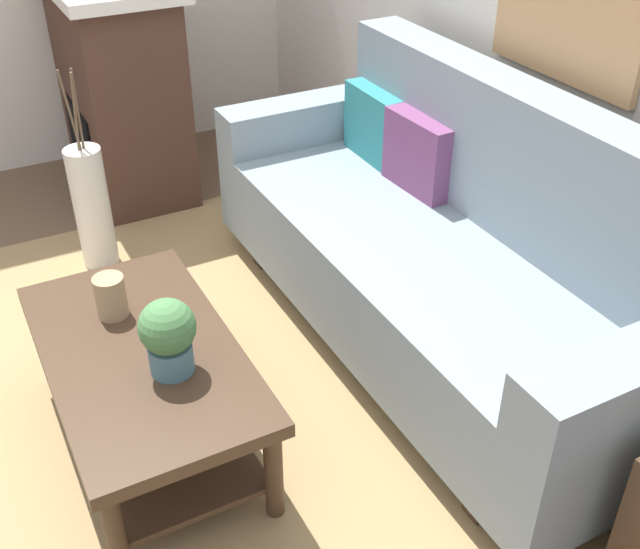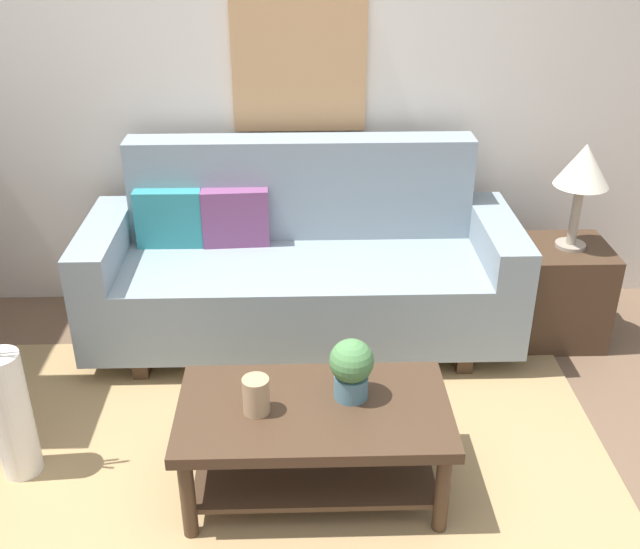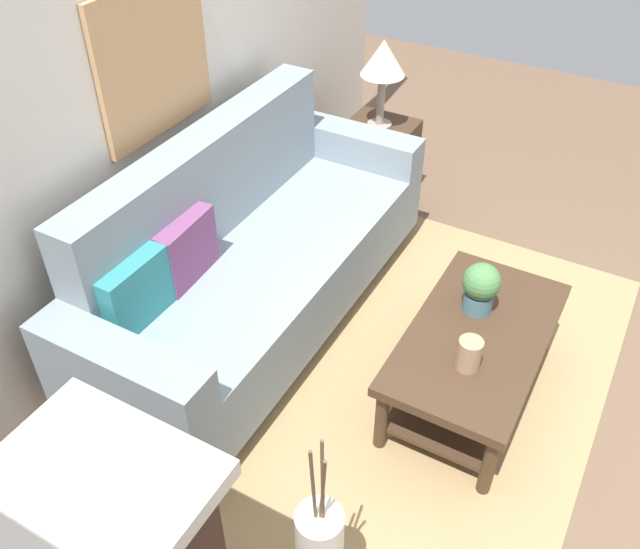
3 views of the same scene
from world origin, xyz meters
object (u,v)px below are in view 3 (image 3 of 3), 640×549
(throw_pillow_teal, at_px, (135,292))
(potted_plant_tabletop, at_px, (481,287))
(tabletop_vase, at_px, (469,354))
(throw_pillow_plum, at_px, (185,249))
(side_table, at_px, (377,163))
(coffee_table, at_px, (475,350))
(table_lamp, at_px, (383,62))
(framed_painting, at_px, (154,60))
(couch, at_px, (252,258))

(throw_pillow_teal, distance_m, potted_plant_tabletop, 1.58)
(throw_pillow_teal, bearing_deg, tabletop_vase, -69.04)
(throw_pillow_plum, distance_m, side_table, 1.85)
(coffee_table, distance_m, potted_plant_tabletop, 0.30)
(coffee_table, height_order, side_table, side_table)
(potted_plant_tabletop, xyz_separation_m, table_lamp, (1.25, 1.11, 0.42))
(throw_pillow_teal, relative_size, throw_pillow_plum, 1.00)
(coffee_table, relative_size, framed_painting, 1.51)
(coffee_table, bearing_deg, framed_painting, 91.28)
(throw_pillow_teal, xyz_separation_m, throw_pillow_plum, (0.36, 0.00, 0.00))
(couch, distance_m, coffee_table, 1.23)
(side_table, bearing_deg, tabletop_vase, -143.65)
(framed_painting, bearing_deg, throw_pillow_plum, -136.38)
(throw_pillow_teal, xyz_separation_m, framed_painting, (0.72, 0.34, 0.73))
(throw_pillow_teal, bearing_deg, coffee_table, -60.84)
(couch, xyz_separation_m, throw_pillow_teal, (-0.72, 0.13, 0.25))
(couch, relative_size, side_table, 4.08)
(framed_painting, bearing_deg, side_table, -19.68)
(framed_painting, bearing_deg, coffee_table, -88.72)
(side_table, bearing_deg, coffee_table, -140.05)
(side_table, bearing_deg, table_lamp, 0.00)
(table_lamp, distance_m, framed_painting, 1.59)
(potted_plant_tabletop, distance_m, table_lamp, 1.73)
(couch, distance_m, throw_pillow_teal, 0.77)
(couch, height_order, tabletop_vase, couch)
(coffee_table, xyz_separation_m, framed_painting, (-0.04, 1.69, 1.10))
(potted_plant_tabletop, bearing_deg, couch, 99.27)
(tabletop_vase, bearing_deg, potted_plant_tabletop, 12.97)
(throw_pillow_plum, height_order, table_lamp, table_lamp)
(couch, height_order, framed_painting, framed_painting)
(side_table, bearing_deg, potted_plant_tabletop, -138.37)
(couch, bearing_deg, tabletop_vase, -98.61)
(tabletop_vase, relative_size, table_lamp, 0.27)
(couch, relative_size, tabletop_vase, 14.82)
(tabletop_vase, bearing_deg, side_table, 36.35)
(coffee_table, bearing_deg, side_table, 39.95)
(tabletop_vase, height_order, framed_painting, framed_painting)
(couch, bearing_deg, potted_plant_tabletop, -80.73)
(couch, distance_m, side_table, 1.45)
(coffee_table, bearing_deg, potted_plant_tabletop, 22.60)
(couch, height_order, table_lamp, table_lamp)
(coffee_table, height_order, framed_painting, framed_painting)
(tabletop_vase, xyz_separation_m, table_lamp, (1.63, 1.20, 0.49))
(couch, height_order, coffee_table, couch)
(tabletop_vase, xyz_separation_m, framed_painting, (0.19, 1.72, 0.90))
(coffee_table, relative_size, tabletop_vase, 7.14)
(throw_pillow_plum, bearing_deg, coffee_table, -73.67)
(throw_pillow_teal, bearing_deg, couch, -9.93)
(throw_pillow_teal, height_order, tabletop_vase, throw_pillow_teal)
(coffee_table, distance_m, framed_painting, 2.02)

